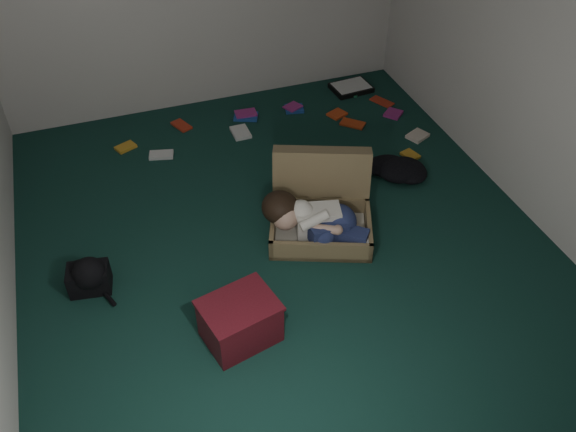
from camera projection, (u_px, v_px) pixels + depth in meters
floor at (282, 237)px, 4.83m from camera, size 4.50×4.50×0.00m
wall_front at (467, 367)px, 2.38m from camera, size 4.50×0.00×4.50m
wall_right at (538, 47)px, 4.47m from camera, size 0.00×4.50×4.50m
suitcase at (321, 207)px, 4.84m from camera, size 1.01×0.99×0.57m
person at (314, 219)px, 4.66m from camera, size 0.76×0.62×0.36m
maroon_bin at (240, 321)px, 3.99m from camera, size 0.55×0.48×0.33m
backpack at (89, 278)px, 4.35m from camera, size 0.40×0.34×0.22m
clothing_pile at (403, 166)px, 5.42m from camera, size 0.51×0.44×0.14m
paper_tray at (351, 88)px, 6.56m from camera, size 0.43×0.34×0.06m
book_scatter at (301, 124)px, 6.05m from camera, size 2.87×1.47×0.02m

